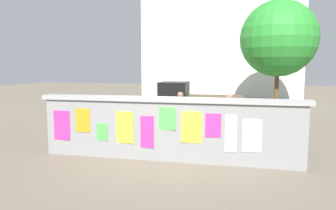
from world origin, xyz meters
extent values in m
plane|color=#6B6051|center=(0.00, 8.00, 0.00)|extent=(60.00, 60.00, 0.00)
cube|color=gray|center=(0.00, 0.00, 0.79)|extent=(6.99, 0.30, 1.59)
cube|color=#989898|center=(0.00, 0.00, 1.65)|extent=(7.19, 0.42, 0.12)
cube|color=#F42D8C|center=(-3.03, -0.16, 0.86)|extent=(0.50, 0.02, 0.84)
cube|color=orange|center=(-2.37, -0.16, 1.03)|extent=(0.43, 0.01, 0.67)
cube|color=#4CD84C|center=(-1.80, -0.16, 0.73)|extent=(0.34, 0.03, 0.47)
cube|color=yellow|center=(-1.14, -0.16, 0.88)|extent=(0.50, 0.04, 0.86)
cube|color=#F42D8C|center=(-0.51, -0.16, 0.78)|extent=(0.37, 0.03, 0.85)
cube|color=#4CD84C|center=(0.04, -0.16, 1.16)|extent=(0.46, 0.04, 0.58)
cube|color=yellow|center=(0.68, -0.16, 0.96)|extent=(0.54, 0.03, 0.81)
cube|color=#F42D8C|center=(1.24, -0.16, 1.03)|extent=(0.39, 0.03, 0.61)
cube|color=silver|center=(1.68, -0.16, 0.84)|extent=(0.29, 0.02, 0.94)
cube|color=silver|center=(2.19, -0.16, 0.82)|extent=(0.47, 0.03, 0.82)
cylinder|color=black|center=(-1.08, 4.97, 0.35)|extent=(0.71, 0.22, 0.70)
cylinder|color=black|center=(-1.13, 6.27, 0.35)|extent=(0.71, 0.22, 0.70)
cylinder|color=black|center=(1.42, 5.06, 0.35)|extent=(0.71, 0.22, 0.70)
cylinder|color=black|center=(1.37, 6.36, 0.35)|extent=(0.71, 0.22, 0.70)
cube|color=black|center=(-1.00, 5.62, 1.10)|extent=(1.25, 1.54, 1.50)
cube|color=brown|center=(0.80, 5.69, 0.80)|extent=(2.45, 1.58, 0.90)
cylinder|color=black|center=(-2.52, 2.15, 0.30)|extent=(0.61, 0.22, 0.60)
cylinder|color=black|center=(-1.25, 1.87, 0.30)|extent=(0.61, 0.24, 0.60)
cube|color=#1933A5|center=(-1.88, 2.01, 0.58)|extent=(1.03, 0.45, 0.32)
cube|color=black|center=(-1.69, 1.97, 0.76)|extent=(0.59, 0.33, 0.10)
cube|color=#262626|center=(-2.42, 2.12, 0.85)|extent=(0.16, 0.56, 0.03)
cylinder|color=black|center=(1.06, 1.46, 0.33)|extent=(0.66, 0.16, 0.66)
cylinder|color=black|center=(0.03, 1.66, 0.33)|extent=(0.66, 0.16, 0.66)
cube|color=gold|center=(0.55, 1.56, 0.51)|extent=(0.94, 0.22, 0.06)
cylinder|color=gold|center=(0.40, 1.59, 0.73)|extent=(0.04, 0.04, 0.40)
cube|color=black|center=(0.40, 1.59, 0.93)|extent=(0.21, 0.12, 0.05)
cube|color=black|center=(1.01, 1.47, 0.88)|extent=(0.12, 0.44, 0.03)
cylinder|color=black|center=(2.39, 2.00, 0.33)|extent=(0.65, 0.20, 0.66)
cylinder|color=black|center=(3.41, 2.26, 0.33)|extent=(0.65, 0.20, 0.66)
cube|color=#1933A5|center=(2.90, 2.13, 0.51)|extent=(0.93, 0.28, 0.06)
cylinder|color=#1933A5|center=(3.05, 2.17, 0.73)|extent=(0.04, 0.04, 0.40)
cube|color=black|center=(3.05, 2.17, 0.93)|extent=(0.21, 0.13, 0.05)
cube|color=black|center=(2.44, 2.01, 0.88)|extent=(0.15, 0.44, 0.03)
cylinder|color=purple|center=(1.59, 2.45, 0.40)|extent=(0.12, 0.12, 0.80)
cylinder|color=purple|center=(1.44, 2.55, 0.40)|extent=(0.12, 0.12, 0.80)
cylinder|color=yellow|center=(1.52, 2.50, 1.10)|extent=(0.47, 0.47, 0.60)
sphere|color=#8C664C|center=(1.52, 2.50, 1.51)|extent=(0.22, 0.22, 0.22)
cylinder|color=#3F994C|center=(-0.30, 2.95, 0.40)|extent=(0.12, 0.12, 0.80)
cylinder|color=#3F994C|center=(-0.12, 2.98, 0.40)|extent=(0.12, 0.12, 0.80)
cylinder|color=#D83F72|center=(-0.21, 2.97, 1.10)|extent=(0.40, 0.40, 0.60)
sphere|color=#8C664C|center=(-0.21, 2.97, 1.51)|extent=(0.22, 0.22, 0.22)
cylinder|color=brown|center=(3.90, 11.35, 1.30)|extent=(0.24, 0.24, 2.59)
sphere|color=#298B2C|center=(3.90, 11.35, 4.12)|extent=(4.38, 4.38, 4.38)
cube|color=white|center=(0.16, 19.35, 4.33)|extent=(12.36, 5.63, 8.65)
camera|label=1|loc=(1.91, -8.08, 2.49)|focal=33.87mm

